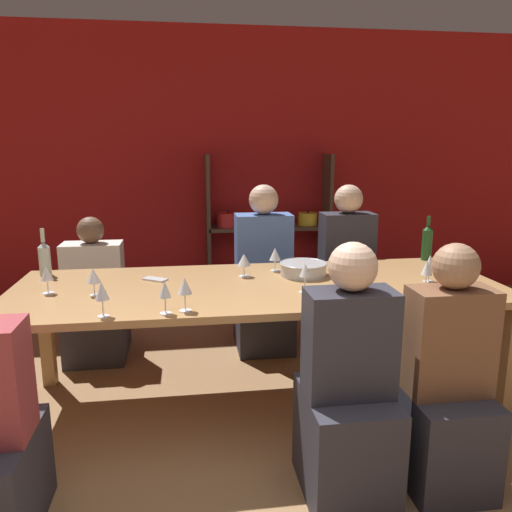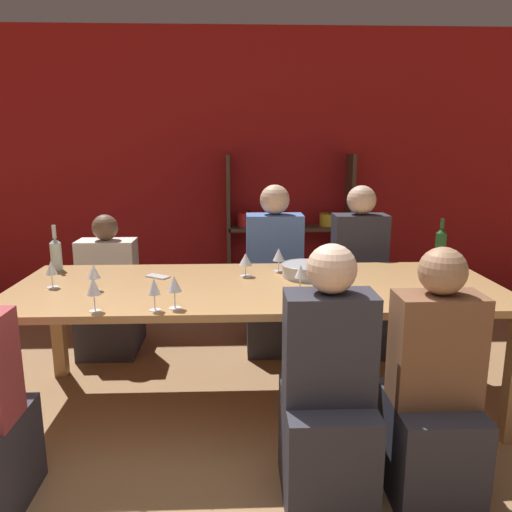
% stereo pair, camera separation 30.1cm
% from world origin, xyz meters
% --- Properties ---
extents(wall_back_red, '(8.80, 0.06, 2.70)m').
position_xyz_m(wall_back_red, '(0.00, 3.83, 1.35)').
color(wall_back_red, '#A31919').
rests_on(wall_back_red, ground_plane).
extents(shelf_unit, '(1.25, 0.30, 1.49)m').
position_xyz_m(shelf_unit, '(0.61, 3.63, 0.58)').
color(shelf_unit, '#4C3828').
rests_on(shelf_unit, ground_plane).
extents(dining_table, '(2.86, 1.07, 0.77)m').
position_xyz_m(dining_table, '(0.19, 1.53, 0.70)').
color(dining_table, '#AD7F4C').
rests_on(dining_table, ground_plane).
extents(mixing_bowl, '(0.30, 0.30, 0.08)m').
position_xyz_m(mixing_bowl, '(0.50, 1.70, 0.82)').
color(mixing_bowl, '#B7BABC').
rests_on(mixing_bowl, dining_table).
extents(wine_bottle_green, '(0.07, 0.07, 0.32)m').
position_xyz_m(wine_bottle_green, '(1.48, 2.00, 0.90)').
color(wine_bottle_green, '#1E4C23').
rests_on(wine_bottle_green, dining_table).
extents(wine_bottle_dark, '(0.07, 0.07, 0.30)m').
position_xyz_m(wine_bottle_dark, '(-1.11, 1.93, 0.88)').
color(wine_bottle_dark, '#B2C6C1').
rests_on(wine_bottle_dark, dining_table).
extents(wine_glass_empty_a, '(0.06, 0.06, 0.17)m').
position_xyz_m(wine_glass_empty_a, '(-0.33, 1.08, 0.89)').
color(wine_glass_empty_a, white).
rests_on(wine_glass_empty_a, dining_table).
extents(wine_glass_red_a, '(0.08, 0.08, 0.15)m').
position_xyz_m(wine_glass_red_a, '(-0.73, 1.44, 0.88)').
color(wine_glass_red_a, white).
rests_on(wine_glass_red_a, dining_table).
extents(wine_glass_red_b, '(0.07, 0.07, 0.16)m').
position_xyz_m(wine_glass_red_b, '(1.22, 1.45, 0.88)').
color(wine_glass_red_b, white).
rests_on(wine_glass_red_b, dining_table).
extents(wine_glass_empty_b, '(0.08, 0.08, 0.15)m').
position_xyz_m(wine_glass_empty_b, '(0.35, 1.84, 0.88)').
color(wine_glass_empty_b, white).
rests_on(wine_glass_empty_b, dining_table).
extents(wine_glass_empty_c, '(0.08, 0.08, 0.15)m').
position_xyz_m(wine_glass_empty_c, '(0.13, 1.72, 0.88)').
color(wine_glass_empty_c, white).
rests_on(wine_glass_empty_c, dining_table).
extents(wine_glass_red_c, '(0.07, 0.07, 0.17)m').
position_xyz_m(wine_glass_red_c, '(-0.24, 1.10, 0.89)').
color(wine_glass_red_c, white).
rests_on(wine_glass_red_c, dining_table).
extents(wine_glass_red_d, '(0.07, 0.07, 0.17)m').
position_xyz_m(wine_glass_red_d, '(0.43, 1.33, 0.89)').
color(wine_glass_red_d, white).
rests_on(wine_glass_red_d, dining_table).
extents(wine_glass_red_e, '(0.07, 0.07, 0.16)m').
position_xyz_m(wine_glass_red_e, '(-0.99, 1.51, 0.88)').
color(wine_glass_red_e, white).
rests_on(wine_glass_red_e, dining_table).
extents(wine_glass_red_f, '(0.07, 0.07, 0.17)m').
position_xyz_m(wine_glass_red_f, '(-0.63, 1.07, 0.89)').
color(wine_glass_red_f, white).
rests_on(wine_glass_red_f, dining_table).
extents(wine_glass_red_g, '(0.07, 0.07, 0.18)m').
position_xyz_m(wine_glass_red_g, '(1.11, 1.27, 0.89)').
color(wine_glass_red_g, white).
rests_on(wine_glass_red_g, dining_table).
extents(cell_phone, '(0.16, 0.14, 0.01)m').
position_xyz_m(cell_phone, '(-0.42, 1.72, 0.78)').
color(cell_phone, silver).
rests_on(cell_phone, dining_table).
extents(person_near_a, '(0.37, 0.47, 1.16)m').
position_xyz_m(person_near_a, '(0.94, 0.69, 0.43)').
color(person_near_a, '#2D2D38').
rests_on(person_near_a, ground_plane).
extents(person_far_a, '(0.43, 0.54, 1.29)m').
position_xyz_m(person_far_a, '(0.37, 2.44, 0.47)').
color(person_far_a, '#2D2D38').
rests_on(person_far_a, ground_plane).
extents(person_near_b, '(0.39, 0.48, 1.18)m').
position_xyz_m(person_near_b, '(0.47, 0.68, 0.44)').
color(person_near_b, '#2D2D38').
rests_on(person_near_b, ground_plane).
extents(person_far_b, '(0.40, 0.50, 1.29)m').
position_xyz_m(person_far_b, '(1.01, 2.36, 0.48)').
color(person_far_b, '#2D2D38').
rests_on(person_far_b, ground_plane).
extents(person_far_c, '(0.43, 0.54, 1.07)m').
position_xyz_m(person_far_c, '(-0.91, 2.43, 0.38)').
color(person_far_c, '#2D2D38').
rests_on(person_far_c, ground_plane).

